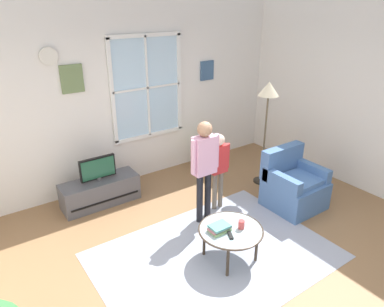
{
  "coord_description": "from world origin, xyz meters",
  "views": [
    {
      "loc": [
        -2.31,
        -2.44,
        2.87
      ],
      "look_at": [
        0.03,
        0.91,
        1.1
      ],
      "focal_mm": 33.26,
      "sensor_mm": 36.0,
      "label": 1
    }
  ],
  "objects_px": {
    "floor_lamp": "(268,99)",
    "potted_plant_by_window": "(203,149)",
    "person_red_shirt": "(219,163)",
    "coffee_table": "(231,231)",
    "cup": "(241,225)",
    "person_pink_shirt": "(204,161)",
    "television": "(98,168)",
    "book_stack": "(219,228)",
    "remote_near_books": "(230,235)",
    "armchair": "(293,186)",
    "tv_stand": "(100,192)"
  },
  "relations": [
    {
      "from": "cup",
      "to": "potted_plant_by_window",
      "type": "bearing_deg",
      "value": 64.0
    },
    {
      "from": "coffee_table",
      "to": "book_stack",
      "type": "bearing_deg",
      "value": 158.98
    },
    {
      "from": "armchair",
      "to": "remote_near_books",
      "type": "height_order",
      "value": "armchair"
    },
    {
      "from": "book_stack",
      "to": "potted_plant_by_window",
      "type": "bearing_deg",
      "value": 57.74
    },
    {
      "from": "tv_stand",
      "to": "armchair",
      "type": "xyz_separation_m",
      "value": [
        2.34,
        -1.7,
        0.13
      ]
    },
    {
      "from": "armchair",
      "to": "television",
      "type": "bearing_deg",
      "value": 144.11
    },
    {
      "from": "potted_plant_by_window",
      "to": "book_stack",
      "type": "bearing_deg",
      "value": -122.26
    },
    {
      "from": "potted_plant_by_window",
      "to": "coffee_table",
      "type": "bearing_deg",
      "value": -118.99
    },
    {
      "from": "book_stack",
      "to": "potted_plant_by_window",
      "type": "distance_m",
      "value": 2.42
    },
    {
      "from": "person_red_shirt",
      "to": "remote_near_books",
      "type": "bearing_deg",
      "value": -122.38
    },
    {
      "from": "book_stack",
      "to": "floor_lamp",
      "type": "height_order",
      "value": "floor_lamp"
    },
    {
      "from": "coffee_table",
      "to": "remote_near_books",
      "type": "bearing_deg",
      "value": -132.78
    },
    {
      "from": "armchair",
      "to": "book_stack",
      "type": "relative_size",
      "value": 3.29
    },
    {
      "from": "person_red_shirt",
      "to": "person_pink_shirt",
      "type": "distance_m",
      "value": 0.43
    },
    {
      "from": "coffee_table",
      "to": "armchair",
      "type": "bearing_deg",
      "value": 13.89
    },
    {
      "from": "person_red_shirt",
      "to": "floor_lamp",
      "type": "height_order",
      "value": "floor_lamp"
    },
    {
      "from": "remote_near_books",
      "to": "person_red_shirt",
      "type": "bearing_deg",
      "value": 57.62
    },
    {
      "from": "tv_stand",
      "to": "remote_near_books",
      "type": "bearing_deg",
      "value": -72.11
    },
    {
      "from": "potted_plant_by_window",
      "to": "remote_near_books",
      "type": "bearing_deg",
      "value": -119.7
    },
    {
      "from": "person_pink_shirt",
      "to": "cup",
      "type": "bearing_deg",
      "value": -97.32
    },
    {
      "from": "person_red_shirt",
      "to": "coffee_table",
      "type": "bearing_deg",
      "value": -121.19
    },
    {
      "from": "armchair",
      "to": "floor_lamp",
      "type": "distance_m",
      "value": 1.38
    },
    {
      "from": "cup",
      "to": "remote_near_books",
      "type": "relative_size",
      "value": 0.74
    },
    {
      "from": "tv_stand",
      "to": "person_red_shirt",
      "type": "relative_size",
      "value": 0.99
    },
    {
      "from": "television",
      "to": "person_pink_shirt",
      "type": "xyz_separation_m",
      "value": [
        1.02,
        -1.25,
        0.32
      ]
    },
    {
      "from": "cup",
      "to": "person_pink_shirt",
      "type": "distance_m",
      "value": 1.0
    },
    {
      "from": "book_stack",
      "to": "person_red_shirt",
      "type": "bearing_deg",
      "value": 52.08
    },
    {
      "from": "television",
      "to": "armchair",
      "type": "xyz_separation_m",
      "value": [
        2.34,
        -1.69,
        -0.27
      ]
    },
    {
      "from": "television",
      "to": "cup",
      "type": "xyz_separation_m",
      "value": [
        0.9,
        -2.13,
        -0.13
      ]
    },
    {
      "from": "television",
      "to": "armchair",
      "type": "distance_m",
      "value": 2.9
    },
    {
      "from": "book_stack",
      "to": "potted_plant_by_window",
      "type": "xyz_separation_m",
      "value": [
        1.29,
        2.05,
        -0.03
      ]
    },
    {
      "from": "book_stack",
      "to": "remote_near_books",
      "type": "distance_m",
      "value": 0.15
    },
    {
      "from": "armchair",
      "to": "tv_stand",
      "type": "bearing_deg",
      "value": 144.07
    },
    {
      "from": "armchair",
      "to": "coffee_table",
      "type": "relative_size",
      "value": 1.13
    },
    {
      "from": "person_pink_shirt",
      "to": "armchair",
      "type": "bearing_deg",
      "value": -18.58
    },
    {
      "from": "remote_near_books",
      "to": "person_red_shirt",
      "type": "relative_size",
      "value": 0.12
    },
    {
      "from": "cup",
      "to": "potted_plant_by_window",
      "type": "relative_size",
      "value": 0.15
    },
    {
      "from": "floor_lamp",
      "to": "potted_plant_by_window",
      "type": "bearing_deg",
      "value": 121.51
    },
    {
      "from": "floor_lamp",
      "to": "coffee_table",
      "type": "bearing_deg",
      "value": -145.42
    },
    {
      "from": "television",
      "to": "coffee_table",
      "type": "distance_m",
      "value": 2.23
    },
    {
      "from": "book_stack",
      "to": "floor_lamp",
      "type": "xyz_separation_m",
      "value": [
        1.85,
        1.14,
        0.99
      ]
    },
    {
      "from": "tv_stand",
      "to": "television",
      "type": "height_order",
      "value": "television"
    },
    {
      "from": "television",
      "to": "potted_plant_by_window",
      "type": "distance_m",
      "value": 1.96
    },
    {
      "from": "remote_near_books",
      "to": "person_pink_shirt",
      "type": "height_order",
      "value": "person_pink_shirt"
    },
    {
      "from": "potted_plant_by_window",
      "to": "cup",
      "type": "bearing_deg",
      "value": -116.0
    },
    {
      "from": "tv_stand",
      "to": "person_red_shirt",
      "type": "height_order",
      "value": "person_red_shirt"
    },
    {
      "from": "cup",
      "to": "person_pink_shirt",
      "type": "relative_size",
      "value": 0.07
    },
    {
      "from": "armchair",
      "to": "coffee_table",
      "type": "distance_m",
      "value": 1.6
    },
    {
      "from": "potted_plant_by_window",
      "to": "armchair",
      "type": "bearing_deg",
      "value": -77.2
    },
    {
      "from": "book_stack",
      "to": "person_pink_shirt",
      "type": "height_order",
      "value": "person_pink_shirt"
    }
  ]
}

